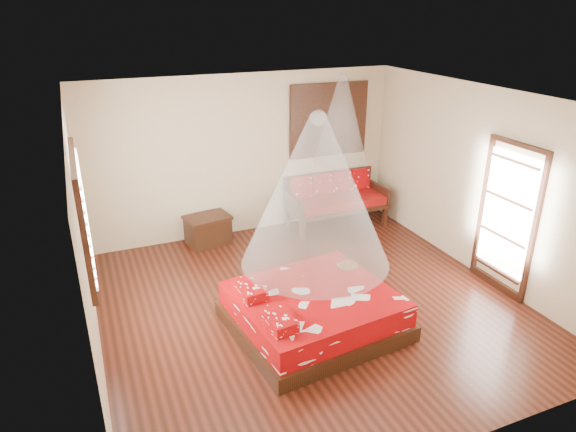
% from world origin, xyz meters
% --- Properties ---
extents(room, '(5.54, 5.54, 2.84)m').
position_xyz_m(room, '(0.00, 0.00, 1.40)').
color(room, black).
rests_on(room, ground).
extents(bed, '(2.17, 2.00, 0.63)m').
position_xyz_m(bed, '(-0.22, -0.51, 0.25)').
color(bed, black).
rests_on(bed, floor).
extents(daybed, '(1.81, 0.80, 0.95)m').
position_xyz_m(daybed, '(1.60, 2.38, 0.52)').
color(daybed, black).
rests_on(daybed, floor).
extents(storage_chest, '(0.81, 0.65, 0.50)m').
position_xyz_m(storage_chest, '(-0.80, 2.45, 0.26)').
color(storage_chest, black).
rests_on(storage_chest, floor).
extents(shutter_panel, '(1.52, 0.06, 1.32)m').
position_xyz_m(shutter_panel, '(1.60, 2.72, 1.90)').
color(shutter_panel, black).
rests_on(shutter_panel, wall_back).
extents(window_left, '(0.10, 1.74, 1.34)m').
position_xyz_m(window_left, '(-2.71, 0.20, 1.70)').
color(window_left, black).
rests_on(window_left, wall_left).
extents(glazed_door, '(0.08, 1.02, 2.16)m').
position_xyz_m(glazed_door, '(2.72, -0.60, 1.07)').
color(glazed_door, black).
rests_on(glazed_door, floor).
extents(wine_tray, '(0.27, 0.27, 0.22)m').
position_xyz_m(wine_tray, '(0.54, -0.05, 0.56)').
color(wine_tray, brown).
rests_on(wine_tray, bed).
extents(mosquito_net_main, '(1.78, 1.78, 1.80)m').
position_xyz_m(mosquito_net_main, '(-0.20, -0.51, 1.85)').
color(mosquito_net_main, white).
rests_on(mosquito_net_main, ceiling).
extents(mosquito_net_daybed, '(0.95, 0.95, 1.50)m').
position_xyz_m(mosquito_net_daybed, '(1.60, 2.25, 2.00)').
color(mosquito_net_daybed, white).
rests_on(mosquito_net_daybed, ceiling).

